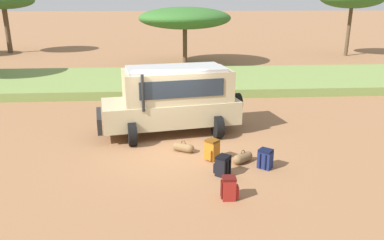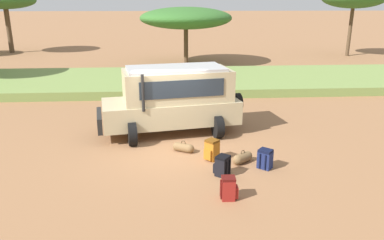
{
  "view_description": "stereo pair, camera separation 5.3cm",
  "coord_description": "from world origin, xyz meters",
  "px_view_note": "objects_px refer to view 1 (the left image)",
  "views": [
    {
      "loc": [
        -0.14,
        -11.5,
        4.73
      ],
      "look_at": [
        0.68,
        0.04,
        1.0
      ],
      "focal_mm": 35.0,
      "sensor_mm": 36.0,
      "label": 1
    },
    {
      "loc": [
        -0.08,
        -11.5,
        4.73
      ],
      "look_at": [
        0.68,
        0.04,
        1.0
      ],
      "focal_mm": 35.0,
      "sensor_mm": 36.0,
      "label": 2
    }
  ],
  "objects_px": {
    "safari_vehicle": "(173,98)",
    "duffel_bag_soft_canvas": "(183,148)",
    "backpack_near_rear_wheel": "(223,166)",
    "backpack_outermost": "(265,159)",
    "acacia_tree_right_mid": "(185,18)",
    "backpack_beside_front_wheel": "(229,188)",
    "acacia_tree_left_mid": "(3,1)",
    "duffel_bag_low_black_case": "(243,158)",
    "backpack_cluster_center": "(212,150)"
  },
  "relations": [
    {
      "from": "acacia_tree_right_mid",
      "to": "backpack_beside_front_wheel",
      "type": "bearing_deg",
      "value": -90.01
    },
    {
      "from": "duffel_bag_low_black_case",
      "to": "backpack_beside_front_wheel",
      "type": "bearing_deg",
      "value": -109.82
    },
    {
      "from": "duffel_bag_low_black_case",
      "to": "backpack_outermost",
      "type": "bearing_deg",
      "value": -35.58
    },
    {
      "from": "backpack_near_rear_wheel",
      "to": "backpack_outermost",
      "type": "xyz_separation_m",
      "value": [
        1.32,
        0.38,
        0.0
      ]
    },
    {
      "from": "backpack_beside_front_wheel",
      "to": "backpack_near_rear_wheel",
      "type": "height_order",
      "value": "backpack_beside_front_wheel"
    },
    {
      "from": "backpack_cluster_center",
      "to": "backpack_near_rear_wheel",
      "type": "height_order",
      "value": "backpack_cluster_center"
    },
    {
      "from": "backpack_cluster_center",
      "to": "duffel_bag_low_black_case",
      "type": "xyz_separation_m",
      "value": [
        0.91,
        -0.29,
        -0.16
      ]
    },
    {
      "from": "backpack_cluster_center",
      "to": "acacia_tree_left_mid",
      "type": "height_order",
      "value": "acacia_tree_left_mid"
    },
    {
      "from": "duffel_bag_low_black_case",
      "to": "backpack_cluster_center",
      "type": "bearing_deg",
      "value": 162.54
    },
    {
      "from": "duffel_bag_low_black_case",
      "to": "acacia_tree_right_mid",
      "type": "distance_m",
      "value": 18.8
    },
    {
      "from": "backpack_beside_front_wheel",
      "to": "backpack_near_rear_wheel",
      "type": "xyz_separation_m",
      "value": [
        0.03,
        1.34,
        -0.01
      ]
    },
    {
      "from": "safari_vehicle",
      "to": "acacia_tree_right_mid",
      "type": "xyz_separation_m",
      "value": [
        1.25,
        15.57,
        2.13
      ]
    },
    {
      "from": "backpack_beside_front_wheel",
      "to": "backpack_outermost",
      "type": "height_order",
      "value": "backpack_beside_front_wheel"
    },
    {
      "from": "duffel_bag_low_black_case",
      "to": "duffel_bag_soft_canvas",
      "type": "height_order",
      "value": "duffel_bag_low_black_case"
    },
    {
      "from": "backpack_outermost",
      "to": "duffel_bag_low_black_case",
      "type": "distance_m",
      "value": 0.73
    },
    {
      "from": "safari_vehicle",
      "to": "duffel_bag_low_black_case",
      "type": "distance_m",
      "value": 3.73
    },
    {
      "from": "backpack_near_rear_wheel",
      "to": "duffel_bag_soft_canvas",
      "type": "xyz_separation_m",
      "value": [
        -1.02,
        1.78,
        -0.14
      ]
    },
    {
      "from": "acacia_tree_left_mid",
      "to": "duffel_bag_soft_canvas",
      "type": "bearing_deg",
      "value": -59.11
    },
    {
      "from": "safari_vehicle",
      "to": "backpack_outermost",
      "type": "bearing_deg",
      "value": -52.08
    },
    {
      "from": "backpack_near_rear_wheel",
      "to": "acacia_tree_right_mid",
      "type": "height_order",
      "value": "acacia_tree_right_mid"
    },
    {
      "from": "backpack_beside_front_wheel",
      "to": "backpack_near_rear_wheel",
      "type": "distance_m",
      "value": 1.34
    },
    {
      "from": "backpack_outermost",
      "to": "duffel_bag_low_black_case",
      "type": "height_order",
      "value": "backpack_outermost"
    },
    {
      "from": "backpack_cluster_center",
      "to": "acacia_tree_left_mid",
      "type": "xyz_separation_m",
      "value": [
        -15.78,
        25.64,
        4.31
      ]
    },
    {
      "from": "backpack_beside_front_wheel",
      "to": "acacia_tree_right_mid",
      "type": "relative_size",
      "value": 0.09
    },
    {
      "from": "duffel_bag_low_black_case",
      "to": "acacia_tree_left_mid",
      "type": "height_order",
      "value": "acacia_tree_left_mid"
    },
    {
      "from": "backpack_cluster_center",
      "to": "backpack_near_rear_wheel",
      "type": "bearing_deg",
      "value": -80.96
    },
    {
      "from": "safari_vehicle",
      "to": "duffel_bag_soft_canvas",
      "type": "distance_m",
      "value": 2.28
    },
    {
      "from": "duffel_bag_soft_canvas",
      "to": "backpack_beside_front_wheel",
      "type": "bearing_deg",
      "value": -72.44
    },
    {
      "from": "backpack_beside_front_wheel",
      "to": "duffel_bag_low_black_case",
      "type": "distance_m",
      "value": 2.27
    },
    {
      "from": "backpack_cluster_center",
      "to": "acacia_tree_right_mid",
      "type": "relative_size",
      "value": 0.09
    },
    {
      "from": "backpack_cluster_center",
      "to": "acacia_tree_right_mid",
      "type": "bearing_deg",
      "value": 89.56
    },
    {
      "from": "duffel_bag_low_black_case",
      "to": "safari_vehicle",
      "type": "bearing_deg",
      "value": 124.62
    },
    {
      "from": "safari_vehicle",
      "to": "backpack_near_rear_wheel",
      "type": "distance_m",
      "value": 4.07
    },
    {
      "from": "backpack_outermost",
      "to": "duffel_bag_soft_canvas",
      "type": "bearing_deg",
      "value": 149.14
    },
    {
      "from": "backpack_outermost",
      "to": "acacia_tree_left_mid",
      "type": "relative_size",
      "value": 0.11
    },
    {
      "from": "backpack_cluster_center",
      "to": "safari_vehicle",
      "type": "bearing_deg",
      "value": 112.84
    },
    {
      "from": "safari_vehicle",
      "to": "backpack_outermost",
      "type": "xyz_separation_m",
      "value": [
        2.61,
        -3.35,
        -1.01
      ]
    },
    {
      "from": "safari_vehicle",
      "to": "duffel_bag_soft_canvas",
      "type": "bearing_deg",
      "value": -82.26
    },
    {
      "from": "safari_vehicle",
      "to": "acacia_tree_right_mid",
      "type": "bearing_deg",
      "value": 85.4
    },
    {
      "from": "backpack_near_rear_wheel",
      "to": "backpack_outermost",
      "type": "distance_m",
      "value": 1.37
    },
    {
      "from": "backpack_beside_front_wheel",
      "to": "backpack_near_rear_wheel",
      "type": "bearing_deg",
      "value": 88.53
    },
    {
      "from": "safari_vehicle",
      "to": "duffel_bag_soft_canvas",
      "type": "relative_size",
      "value": 7.87
    },
    {
      "from": "duffel_bag_soft_canvas",
      "to": "duffel_bag_low_black_case",
      "type": "bearing_deg",
      "value": -29.17
    },
    {
      "from": "backpack_near_rear_wheel",
      "to": "backpack_beside_front_wheel",
      "type": "bearing_deg",
      "value": -91.47
    },
    {
      "from": "acacia_tree_left_mid",
      "to": "acacia_tree_right_mid",
      "type": "xyz_separation_m",
      "value": [
        15.92,
        -7.43,
        -1.21
      ]
    },
    {
      "from": "backpack_beside_front_wheel",
      "to": "acacia_tree_left_mid",
      "type": "height_order",
      "value": "acacia_tree_left_mid"
    },
    {
      "from": "safari_vehicle",
      "to": "backpack_outermost",
      "type": "distance_m",
      "value": 4.36
    },
    {
      "from": "backpack_cluster_center",
      "to": "backpack_outermost",
      "type": "distance_m",
      "value": 1.65
    },
    {
      "from": "backpack_near_rear_wheel",
      "to": "acacia_tree_left_mid",
      "type": "height_order",
      "value": "acacia_tree_left_mid"
    },
    {
      "from": "safari_vehicle",
      "to": "duffel_bag_soft_canvas",
      "type": "height_order",
      "value": "safari_vehicle"
    }
  ]
}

